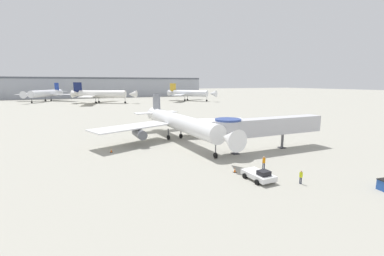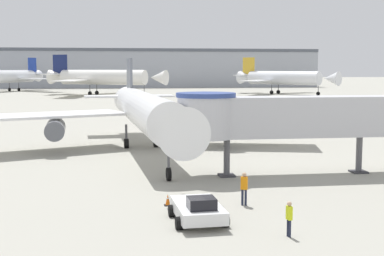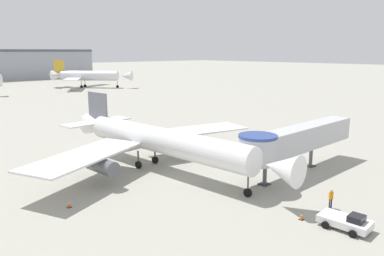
# 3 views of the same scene
# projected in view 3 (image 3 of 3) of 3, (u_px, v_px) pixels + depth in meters

# --- Properties ---
(ground_plane) EXTENTS (800.00, 800.00, 0.00)m
(ground_plane) POSITION_uv_depth(u_px,v_px,m) (179.00, 176.00, 43.71)
(ground_plane) COLOR #9E9B8E
(main_airplane) EXTENTS (33.72, 33.99, 8.61)m
(main_airplane) POSITION_uv_depth(u_px,v_px,m) (158.00, 141.00, 45.58)
(main_airplane) COLOR white
(main_airplane) RESTS_ON ground_plane
(jet_bridge) EXTENTS (20.71, 4.10, 5.82)m
(jet_bridge) POSITION_uv_depth(u_px,v_px,m) (293.00, 140.00, 43.84)
(jet_bridge) COLOR #B7B7BC
(jet_bridge) RESTS_ON ground_plane
(pushback_tug_white) EXTENTS (2.67, 4.15, 1.42)m
(pushback_tug_white) POSITION_uv_depth(u_px,v_px,m) (346.00, 221.00, 30.76)
(pushback_tug_white) COLOR silver
(pushback_tug_white) RESTS_ON ground_plane
(traffic_cone_near_nose) EXTENTS (0.38, 0.38, 0.64)m
(traffic_cone_near_nose) POSITION_uv_depth(u_px,v_px,m) (302.00, 216.00, 32.46)
(traffic_cone_near_nose) COLOR black
(traffic_cone_near_nose) RESTS_ON ground_plane
(traffic_cone_port_wing) EXTENTS (0.42, 0.42, 0.69)m
(traffic_cone_port_wing) POSITION_uv_depth(u_px,v_px,m) (69.00, 204.00, 35.03)
(traffic_cone_port_wing) COLOR black
(traffic_cone_port_wing) RESTS_ON ground_plane
(ground_crew_wing_walker) EXTENTS (0.41, 0.36, 1.83)m
(ground_crew_wing_walker) POSITION_uv_depth(u_px,v_px,m) (331.00, 197.00, 34.71)
(ground_crew_wing_walker) COLOR #1E2338
(ground_crew_wing_walker) RESTS_ON ground_plane
(background_jet_gold_tail) EXTENTS (28.60, 29.20, 10.84)m
(background_jet_gold_tail) POSITION_uv_depth(u_px,v_px,m) (88.00, 76.00, 149.07)
(background_jet_gold_tail) COLOR silver
(background_jet_gold_tail) RESTS_ON ground_plane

